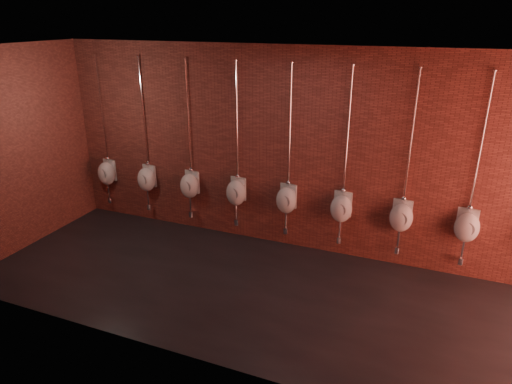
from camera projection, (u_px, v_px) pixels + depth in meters
ground at (271, 294)px, 6.28m from camera, size 8.50×8.50×0.00m
room_shell at (273, 154)px, 5.55m from camera, size 8.54×3.04×3.22m
urinal_0 at (107, 172)px, 8.48m from camera, size 0.38×0.34×2.71m
urinal_1 at (147, 178)px, 8.18m from camera, size 0.38×0.34×2.71m
urinal_2 at (190, 185)px, 7.87m from camera, size 0.38×0.34×2.71m
urinal_3 at (236, 191)px, 7.56m from camera, size 0.38×0.34×2.71m
urinal_4 at (287, 199)px, 7.26m from camera, size 0.38×0.34×2.71m
urinal_5 at (341, 207)px, 6.95m from camera, size 0.38×0.34×2.71m
urinal_6 at (401, 216)px, 6.64m from camera, size 0.38×0.34×2.71m
urinal_7 at (467, 226)px, 6.34m from camera, size 0.38×0.34×2.71m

